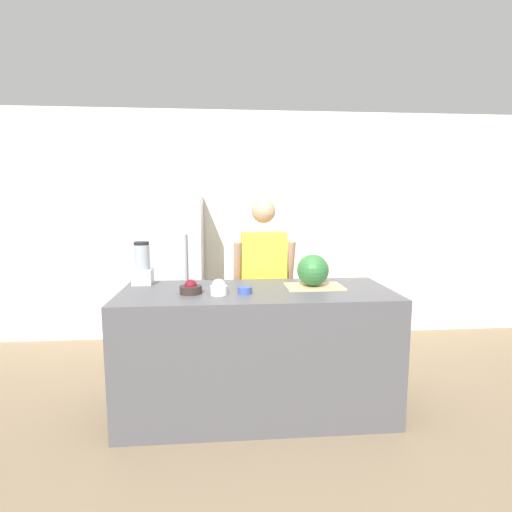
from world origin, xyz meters
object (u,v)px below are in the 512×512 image
Objects in this scene: refrigerator at (168,274)px; person at (263,288)px; bowl_cherries at (191,288)px; bowl_small_blue at (245,290)px; bowl_cream at (219,288)px; watermelon at (313,270)px; blender at (142,265)px.

person is at bearing -39.61° from refrigerator.
person reaches higher than bowl_cherries.
bowl_small_blue is (-0.21, -0.69, 0.14)m from person.
bowl_cherries is 1.34× the size of bowl_cream.
refrigerator is 13.98× the size of bowl_cream.
watermelon is at bearing 13.50° from bowl_cream.
person is 15.85× the size of bowl_small_blue.
bowl_small_blue is (0.19, 0.02, -0.02)m from bowl_cream.
bowl_cream is 0.74m from blender.
watermelon is at bearing 15.77° from bowl_small_blue.
person reaches higher than bowl_cream.
bowl_cherries is 0.47× the size of blender.
person is at bearing 17.06° from blender.
person reaches higher than bowl_small_blue.
bowl_small_blue is at bearing -4.54° from bowl_cherries.
watermelon is at bearing -46.30° from refrigerator.
blender reaches higher than bowl_cherries.
bowl_cream is 0.19m from bowl_small_blue.
refrigerator is 1.12m from blender.
refrigerator is 1.02× the size of person.
bowl_cherries reaches higher than bowl_small_blue.
bowl_small_blue is at bearing 6.80° from bowl_cream.
refrigerator is at bearing 116.54° from bowl_small_blue.
watermelon is 2.05× the size of bowl_cream.
blender is (-0.79, 0.39, 0.13)m from bowl_small_blue.
bowl_cherries is at bearing 175.46° from bowl_small_blue.
bowl_cherries is (-0.59, -0.66, 0.15)m from person.
refrigerator is at bearing 87.07° from blender.
bowl_cream is (-0.39, -0.71, 0.16)m from person.
watermelon reaches higher than bowl_small_blue.
bowl_cherries is (0.35, -1.44, 0.16)m from refrigerator.
person reaches higher than watermelon.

